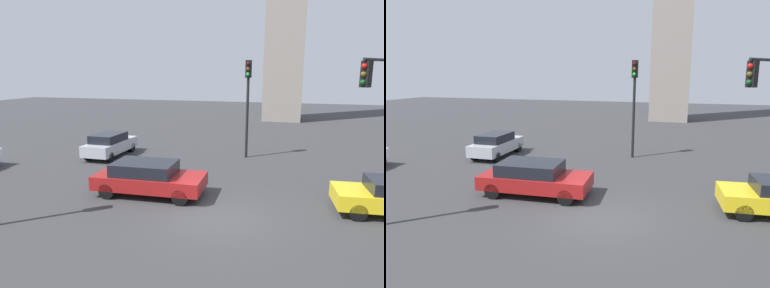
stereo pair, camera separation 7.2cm
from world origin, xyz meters
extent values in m
plane|color=#38383A|center=(0.00, 0.00, 0.00)|extent=(101.14, 101.14, 0.00)
cylinder|color=black|center=(-0.24, 9.43, 2.88)|extent=(0.16, 0.16, 5.76)
cube|color=black|center=(-0.24, 9.43, 5.26)|extent=(0.34, 0.34, 1.00)
sphere|color=#4C0F0C|center=(-0.25, 9.23, 5.56)|extent=(0.20, 0.20, 0.20)
sphere|color=#594714|center=(-0.25, 9.23, 5.26)|extent=(0.20, 0.20, 0.20)
sphere|color=green|center=(-0.25, 9.23, 4.96)|extent=(0.20, 0.20, 0.20)
cube|color=black|center=(5.04, 3.46, 5.00)|extent=(0.45, 0.45, 1.00)
sphere|color=red|center=(4.92, 3.30, 5.30)|extent=(0.20, 0.20, 0.20)
sphere|color=#594714|center=(4.92, 3.30, 5.00)|extent=(0.20, 0.20, 0.20)
sphere|color=#14471E|center=(4.92, 3.30, 4.70)|extent=(0.20, 0.20, 0.20)
cylinder|color=black|center=(4.82, 1.21, 0.31)|extent=(0.64, 0.39, 0.61)
cylinder|color=black|center=(4.68, 2.70, 0.31)|extent=(0.64, 0.39, 0.61)
cube|color=maroon|center=(-3.14, 1.59, 0.60)|extent=(4.64, 2.30, 0.57)
cube|color=black|center=(-3.37, 1.58, 1.12)|extent=(2.63, 1.95, 0.55)
cylinder|color=black|center=(-1.64, 2.52, 0.32)|extent=(0.66, 0.41, 0.64)
cylinder|color=black|center=(-1.56, 0.83, 0.32)|extent=(0.66, 0.41, 0.64)
cylinder|color=black|center=(-4.72, 2.36, 0.32)|extent=(0.66, 0.41, 0.64)
cylinder|color=black|center=(-4.64, 0.66, 0.32)|extent=(0.66, 0.41, 0.64)
cube|color=#ADB2B7|center=(-8.28, 7.39, 0.62)|extent=(1.70, 4.12, 0.65)
cube|color=black|center=(-8.28, 7.18, 1.17)|extent=(1.49, 2.31, 0.53)
cylinder|color=black|center=(-8.97, 8.79, 0.30)|extent=(0.30, 0.59, 0.59)
cylinder|color=black|center=(-7.60, 8.79, 0.30)|extent=(0.30, 0.59, 0.59)
cylinder|color=black|center=(-8.96, 5.99, 0.30)|extent=(0.30, 0.59, 0.59)
cylinder|color=black|center=(-7.59, 5.99, 0.30)|extent=(0.30, 0.59, 0.59)
camera|label=1|loc=(2.62, -11.50, 5.05)|focal=33.01mm
camera|label=2|loc=(2.69, -11.48, 5.05)|focal=33.01mm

